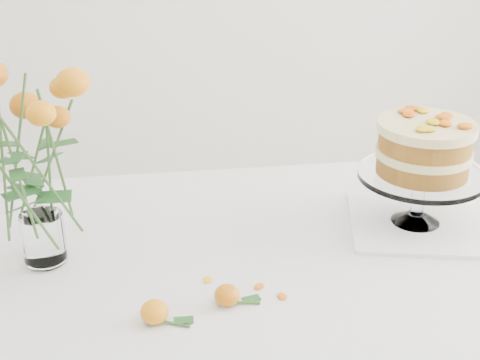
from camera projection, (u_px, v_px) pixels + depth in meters
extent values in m
cube|color=tan|center=(257.00, 262.00, 1.49)|extent=(1.40, 0.90, 0.04)
cylinder|color=tan|center=(20.00, 322.00, 1.90)|extent=(0.06, 0.06, 0.71)
cylinder|color=tan|center=(435.00, 288.00, 2.06)|extent=(0.06, 0.06, 0.71)
cube|color=white|center=(257.00, 253.00, 1.48)|extent=(1.42, 0.92, 0.01)
cube|color=white|center=(231.00, 202.00, 1.93)|extent=(1.42, 0.01, 0.20)
cube|color=white|center=(415.00, 223.00, 1.59)|extent=(0.36, 0.36, 0.01)
cylinder|color=white|center=(418.00, 196.00, 1.56)|extent=(0.03, 0.03, 0.09)
cylinder|color=white|center=(421.00, 175.00, 1.53)|extent=(0.29, 0.29, 0.01)
cylinder|color=olive|center=(422.00, 164.00, 1.52)|extent=(0.23, 0.23, 0.04)
cylinder|color=beige|center=(424.00, 152.00, 1.51)|extent=(0.24, 0.24, 0.02)
cylinder|color=olive|center=(425.00, 140.00, 1.50)|extent=(0.23, 0.23, 0.04)
cylinder|color=beige|center=(427.00, 127.00, 1.48)|extent=(0.25, 0.25, 0.02)
cylinder|color=white|center=(47.00, 261.00, 1.43)|extent=(0.07, 0.07, 0.01)
cylinder|color=white|center=(43.00, 237.00, 1.41)|extent=(0.09, 0.09, 0.10)
ellipsoid|color=#FE9C16|center=(154.00, 312.00, 1.24)|extent=(0.05, 0.05, 0.05)
cylinder|color=#345E25|center=(174.00, 324.00, 1.24)|extent=(0.06, 0.03, 0.01)
ellipsoid|color=#B95509|center=(227.00, 295.00, 1.29)|extent=(0.05, 0.05, 0.04)
cylinder|color=#345E25|center=(245.00, 303.00, 1.30)|extent=(0.06, 0.01, 0.00)
ellipsoid|color=yellow|center=(208.00, 280.00, 1.37)|extent=(0.03, 0.02, 0.00)
ellipsoid|color=yellow|center=(259.00, 287.00, 1.35)|extent=(0.03, 0.02, 0.00)
ellipsoid|color=yellow|center=(282.00, 296.00, 1.32)|extent=(0.03, 0.02, 0.00)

